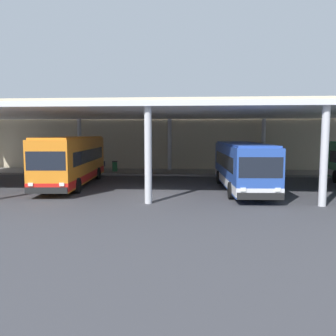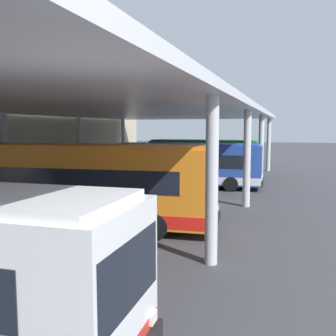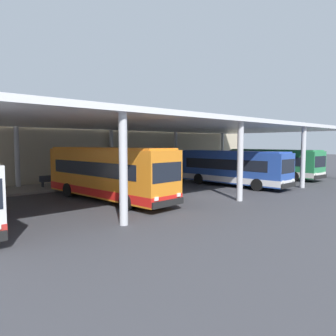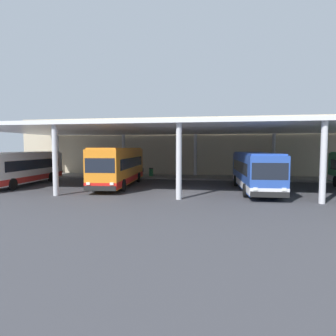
# 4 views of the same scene
# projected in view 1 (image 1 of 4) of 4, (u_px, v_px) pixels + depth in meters

# --- Properties ---
(ground_plane) EXTENTS (200.00, 200.00, 0.00)m
(ground_plane) POSITION_uv_depth(u_px,v_px,m) (154.00, 195.00, 21.33)
(ground_plane) COLOR #3D3D42
(platform_kerb) EXTENTS (42.00, 4.50, 0.18)m
(platform_kerb) POSITION_uv_depth(u_px,v_px,m) (168.00, 172.00, 32.97)
(platform_kerb) COLOR gray
(platform_kerb) RESTS_ON ground
(station_building_facade) EXTENTS (48.00, 1.60, 7.46)m
(station_building_facade) POSITION_uv_depth(u_px,v_px,m) (171.00, 134.00, 35.82)
(station_building_facade) COLOR #C1B293
(station_building_facade) RESTS_ON ground
(canopy_shelter) EXTENTS (40.00, 17.00, 5.55)m
(canopy_shelter) POSITION_uv_depth(u_px,v_px,m) (162.00, 114.00, 26.24)
(canopy_shelter) COLOR silver
(canopy_shelter) RESTS_ON ground
(bus_second_bay) EXTENTS (3.41, 11.49, 3.57)m
(bus_second_bay) POSITION_uv_depth(u_px,v_px,m) (73.00, 160.00, 25.23)
(bus_second_bay) COLOR orange
(bus_second_bay) RESTS_ON ground
(bus_middle_bay) EXTENTS (3.05, 10.63, 3.17)m
(bus_middle_bay) POSITION_uv_depth(u_px,v_px,m) (242.00, 166.00, 23.05)
(bus_middle_bay) COLOR #284CA8
(bus_middle_bay) RESTS_ON ground
(bench_waiting) EXTENTS (1.80, 0.45, 0.92)m
(bench_waiting) POSITION_uv_depth(u_px,v_px,m) (96.00, 166.00, 33.52)
(bench_waiting) COLOR #383D47
(bench_waiting) RESTS_ON platform_kerb
(trash_bin) EXTENTS (0.52, 0.52, 0.98)m
(trash_bin) POSITION_uv_depth(u_px,v_px,m) (115.00, 166.00, 32.92)
(trash_bin) COLOR #236638
(trash_bin) RESTS_ON platform_kerb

